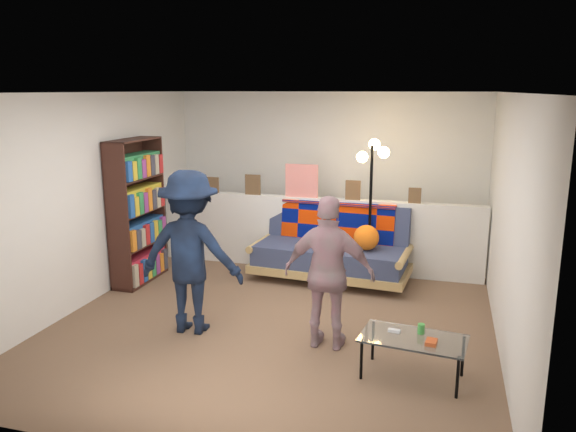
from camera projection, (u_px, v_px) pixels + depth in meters
The scene contains 10 objects.
ground at pixel (278, 318), 6.11m from camera, with size 5.00×5.00×0.00m, color brown.
room_shell at pixel (290, 160), 6.19m from camera, with size 4.60×5.05×2.45m.
half_wall_ledge at pixel (316, 233), 7.69m from camera, with size 4.45×0.15×1.00m, color silver.
ledge_decor at pixel (300, 184), 7.58m from camera, with size 2.97×0.02×0.45m.
futon_sofa at pixel (333, 249), 7.30m from camera, with size 2.08×1.12×0.86m.
bookshelf at pixel (137, 216), 7.13m from camera, with size 0.31×0.92×1.83m.
coffee_table at pixel (414, 340), 4.77m from camera, with size 0.93×0.59×0.46m.
floor_lamp at pixel (372, 181), 7.09m from camera, with size 0.42×0.33×1.82m.
person_left at pixel (190, 252), 5.64m from camera, with size 1.07×0.62×1.66m, color black.
person_right at pixel (329, 273), 5.27m from camera, with size 0.87×0.36×1.48m, color #CB8395.
Camera 1 is at (1.67, -5.47, 2.43)m, focal length 35.00 mm.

